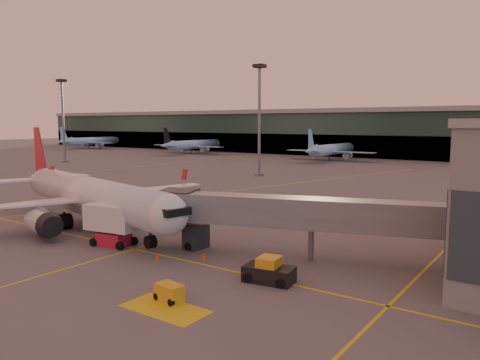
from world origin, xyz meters
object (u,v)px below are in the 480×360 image
Objects in this scene: pushback_tug at (269,272)px; gpu_cart at (169,293)px; main_airplane at (89,196)px; catering_truck at (112,222)px.

gpu_cart is at bearing -124.64° from pushback_tug.
main_airplane reaches higher than gpu_cart.
gpu_cart is (23.98, -11.43, -3.21)m from main_airplane.
pushback_tug is (18.74, -0.18, -1.55)m from catering_truck.
catering_truck is 17.00m from gpu_cart.
catering_truck is at bearing 161.68° from gpu_cart.
gpu_cart is (15.15, -7.50, -1.77)m from catering_truck.
pushback_tug reaches higher than gpu_cart.
main_airplane is 26.75m from gpu_cart.
main_airplane reaches higher than pushback_tug.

